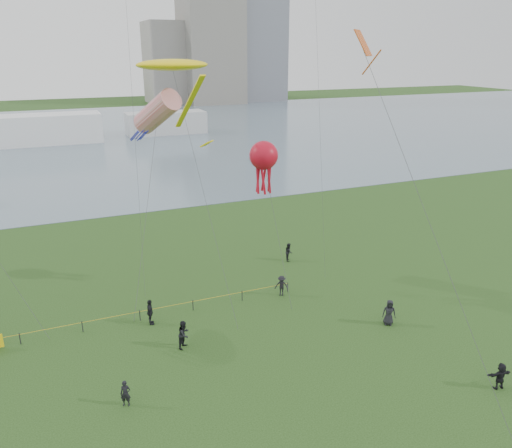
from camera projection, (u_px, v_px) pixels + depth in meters
name	position (u px, v px, depth m)	size (l,w,h in m)	color
ground_plane	(328.00, 423.00, 26.49)	(400.00, 400.00, 0.00)	#1B3912
lake	(104.00, 136.00, 113.53)	(400.00, 120.00, 0.08)	slate
building_mid	(211.00, 48.00, 177.91)	(20.00, 20.00, 38.00)	slate
building_low	(169.00, 63.00, 179.71)	(16.00, 18.00, 28.00)	gray
pavilion_left	(46.00, 129.00, 103.83)	(22.00, 8.00, 6.00)	white
pavilion_right	(166.00, 123.00, 116.05)	(18.00, 7.00, 5.00)	silver
fence	(50.00, 331.00, 34.10)	(24.07, 0.07, 1.05)	black
spectator_a	(184.00, 334.00, 32.96)	(0.95, 0.74, 1.95)	black
spectator_b	(282.00, 286.00, 39.97)	(1.11, 0.64, 1.71)	black
spectator_c	(150.00, 312.00, 35.73)	(1.13, 0.47, 1.93)	black
spectator_d	(389.00, 312.00, 35.72)	(0.94, 0.61, 1.92)	black
spectator_e	(500.00, 376.00, 28.99)	(1.55, 0.49, 1.67)	black
spectator_f	(126.00, 394.00, 27.58)	(0.57, 0.38, 1.57)	black
spectator_g	(289.00, 252.00, 46.63)	(0.84, 0.65, 1.72)	black
kite_stingray	(173.00, 66.00, 36.61)	(5.38, 10.54, 18.12)	#3F3F42
kite_windsock	(157.00, 112.00, 39.89)	(6.17, 10.30, 15.98)	#3F3F42
kite_octopus	(264.00, 156.00, 37.41)	(2.17, 4.93, 12.34)	#3F3F42
kite_delta	(370.00, 61.00, 27.06)	(3.80, 12.20, 19.81)	#3F3F42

